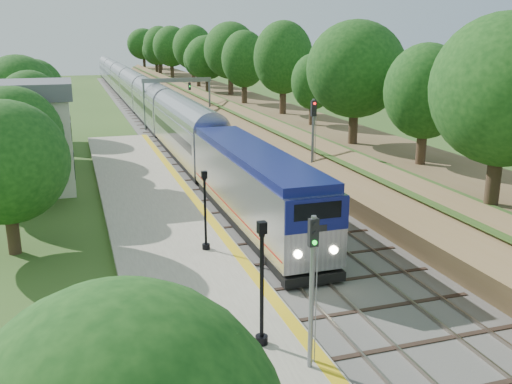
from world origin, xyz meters
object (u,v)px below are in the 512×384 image
object	(u,v)px
train	(135,93)
signal_platform	(312,277)
signal_gantry	(177,90)
signal_farside	(313,137)
lamppost_far	(205,215)
station_building	(13,137)
lamppost_mid	(262,291)

from	to	relation	value
train	signal_platform	distance (m)	77.18
train	signal_platform	world-z (taller)	signal_platform
signal_gantry	signal_farside	size ratio (longest dim) A/B	1.24
lamppost_far	train	bearing A→B (deg)	86.73
signal_gantry	lamppost_far	distance (m)	42.26
station_building	lamppost_mid	distance (m)	28.48
signal_gantry	signal_platform	world-z (taller)	signal_gantry
station_building	lamppost_far	bearing A→B (deg)	-58.48
signal_gantry	signal_farside	distance (m)	32.76
signal_gantry	lamppost_far	size ratio (longest dim) A/B	2.01
train	signal_farside	xyz separation A→B (m)	(6.20, -56.16, 1.97)
station_building	lamppost_mid	bearing A→B (deg)	-69.36
signal_platform	station_building	bearing A→B (deg)	111.27
train	lamppost_far	size ratio (longest dim) A/B	34.46
station_building	train	size ratio (longest dim) A/B	0.06
station_building	lamppost_far	world-z (taller)	station_building
signal_platform	signal_farside	world-z (taller)	signal_farside
lamppost_mid	signal_farside	distance (m)	21.68
signal_gantry	signal_platform	size ratio (longest dim) A/B	1.57
lamppost_mid	signal_gantry	bearing A→B (deg)	82.88
signal_platform	signal_farside	size ratio (longest dim) A/B	0.79
lamppost_far	signal_farside	bearing A→B (deg)	42.72
station_building	signal_farside	world-z (taller)	station_building
train	lamppost_mid	distance (m)	75.32
station_building	signal_gantry	distance (m)	29.94
signal_gantry	train	world-z (taller)	signal_gantry
lamppost_mid	signal_platform	world-z (taller)	signal_platform
lamppost_mid	signal_farside	bearing A→B (deg)	61.90
lamppost_far	signal_gantry	bearing A→B (deg)	81.53
signal_farside	station_building	bearing A→B (deg)	159.51
signal_gantry	signal_farside	xyz separation A→B (m)	(3.73, -32.54, -0.55)
train	signal_platform	size ratio (longest dim) A/B	27.00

